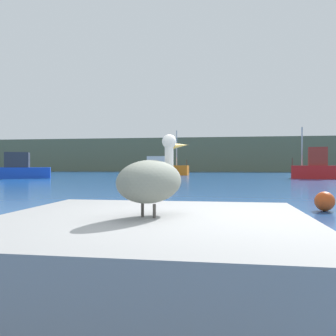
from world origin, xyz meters
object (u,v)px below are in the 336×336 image
at_px(fishing_boat_red, 318,168).
at_px(mooring_buoy, 325,201).
at_px(pelican, 152,180).
at_px(fishing_boat_blue, 12,170).
at_px(fishing_boat_orange, 160,168).

distance_m(fishing_boat_red, mooring_buoy, 23.21).
xyz_separation_m(pelican, mooring_buoy, (3.41, 6.54, -0.83)).
height_order(fishing_boat_red, fishing_boat_blue, fishing_boat_red).
height_order(fishing_boat_orange, fishing_boat_blue, fishing_boat_orange).
distance_m(fishing_boat_orange, fishing_boat_red, 18.50).
height_order(pelican, fishing_boat_orange, fishing_boat_orange).
xyz_separation_m(fishing_boat_orange, fishing_boat_blue, (-11.70, -12.32, -0.07)).
relative_size(fishing_boat_orange, fishing_boat_blue, 0.95).
bearing_deg(fishing_boat_blue, mooring_buoy, 112.20).
bearing_deg(pelican, mooring_buoy, -3.64).
bearing_deg(mooring_buoy, fishing_boat_orange, 107.68).
bearing_deg(mooring_buoy, pelican, -117.51).
bearing_deg(mooring_buoy, fishing_boat_red, 75.67).
xyz_separation_m(fishing_boat_red, mooring_buoy, (-5.74, -22.47, -0.71)).
bearing_deg(fishing_boat_orange, fishing_boat_red, -29.74).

